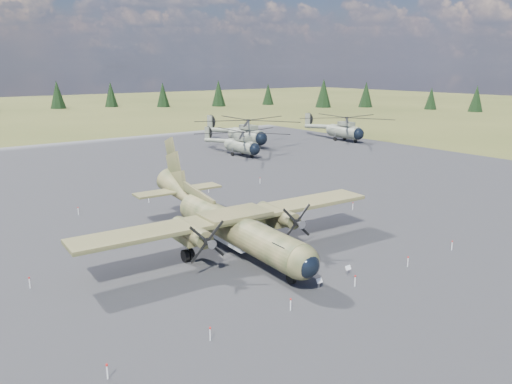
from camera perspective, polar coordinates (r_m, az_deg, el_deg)
ground at (r=44.94m, az=-3.44°, el=-5.58°), size 500.00×500.00×0.00m
apron at (r=53.18m, az=-9.40°, el=-2.60°), size 120.00×120.00×0.04m
transport_plane at (r=42.10m, az=-3.11°, el=-3.29°), size 26.91×24.42×8.87m
helicopter_near at (r=86.71m, az=-1.69°, el=6.13°), size 18.42×20.78×4.32m
helicopter_mid at (r=97.16m, az=-1.08°, el=7.42°), size 22.23×25.34×5.31m
helicopter_far at (r=106.12m, az=10.08°, el=7.67°), size 20.46×23.75×5.06m
info_placard_left at (r=35.78m, az=7.23°, el=-10.14°), size 0.48×0.21×0.75m
info_placard_right at (r=38.23m, az=10.46°, el=-8.62°), size 0.49×0.21×0.76m
barrier_fence at (r=44.47m, az=-3.90°, el=-5.10°), size 33.12×29.62×0.85m
treeline at (r=47.18m, az=-0.83°, el=1.39°), size 327.95×323.98×10.97m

